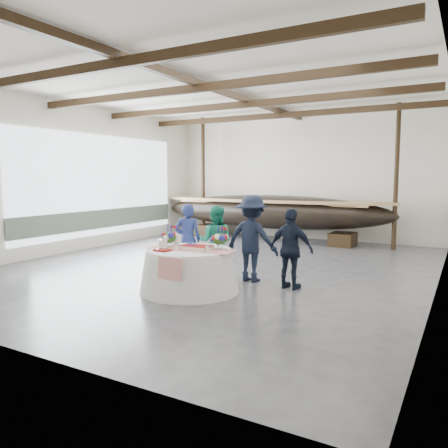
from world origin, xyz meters
The scene contains 14 objects.
floor centered at (0.00, 0.00, 0.00)m, with size 10.00×12.00×0.01m, color #3D3D42.
wall_back centered at (0.00, 6.00, 2.25)m, with size 10.00×0.02×4.50m, color silver.
wall_left centered at (-5.00, 0.00, 2.25)m, with size 0.02×12.00×4.50m, color silver.
wall_right centered at (5.00, 0.00, 2.25)m, with size 0.02×12.00×4.50m, color silver.
ceiling centered at (0.00, 0.00, 4.50)m, with size 10.00×12.00×0.01m, color white.
pavilion_structure centered at (0.00, 0.83, 4.00)m, with size 9.80×11.76×4.50m.
open_bay centered at (-4.95, 1.00, 1.83)m, with size 0.03×7.00×3.20m.
longboat_display centered at (-0.68, 4.86, 1.04)m, with size 8.67×1.73×1.62m.
banquet_table centered at (0.71, -2.39, 0.42)m, with size 1.97×1.97×0.85m.
tabletop_items centered at (0.65, -2.25, 0.99)m, with size 1.87×1.03×0.40m.
guest_woman_blue centered at (-0.14, -1.20, 0.83)m, with size 0.61×0.40×1.66m, color navy.
guest_woman_teal centered at (0.53, -1.06, 0.81)m, with size 0.79×0.62×1.63m, color #1A8869.
guest_man_left centered at (1.41, -1.00, 0.94)m, with size 1.21×0.70×1.88m, color black.
guest_man_right centered at (2.40, -1.24, 0.82)m, with size 0.96×0.40×1.64m, color black.
Camera 1 is at (5.48, -9.48, 2.27)m, focal length 35.00 mm.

